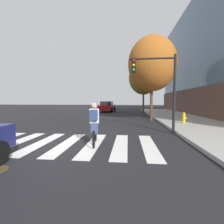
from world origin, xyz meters
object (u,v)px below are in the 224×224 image
cyclist (94,124)px  fire_hydrant (184,118)px  sedan_mid (107,106)px  traffic_light_near (159,80)px  street_tree_mid (144,78)px  street_tree_near (152,64)px

cyclist → fire_hydrant: (5.38, 5.74, -0.31)m
cyclist → sedan_mid: bearing=96.1°
traffic_light_near → fire_hydrant: size_ratio=5.38×
sedan_mid → street_tree_mid: street_tree_mid is taller
sedan_mid → traffic_light_near: traffic_light_near is taller
street_tree_near → fire_hydrant: bearing=-47.2°
cyclist → street_tree_mid: (3.52, 16.85, 4.20)m
street_tree_near → sedan_mid: bearing=116.3°
fire_hydrant → cyclist: bearing=-133.1°
sedan_mid → fire_hydrant: sedan_mid is taller
traffic_light_near → street_tree_mid: street_tree_mid is taller
fire_hydrant → street_tree_mid: (-1.86, 11.10, 4.51)m
traffic_light_near → fire_hydrant: 4.64m
traffic_light_near → street_tree_mid: bearing=87.6°
traffic_light_near → cyclist: bearing=-138.8°
street_tree_near → street_tree_mid: (0.16, 8.92, 0.12)m
cyclist → street_tree_near: (3.35, 7.93, 4.07)m
street_tree_near → street_tree_mid: size_ratio=0.98×
traffic_light_near → street_tree_mid: 14.46m
traffic_light_near → fire_hydrant: bearing=52.4°
sedan_mid → traffic_light_near: size_ratio=1.17×
street_tree_near → street_tree_mid: bearing=88.9°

